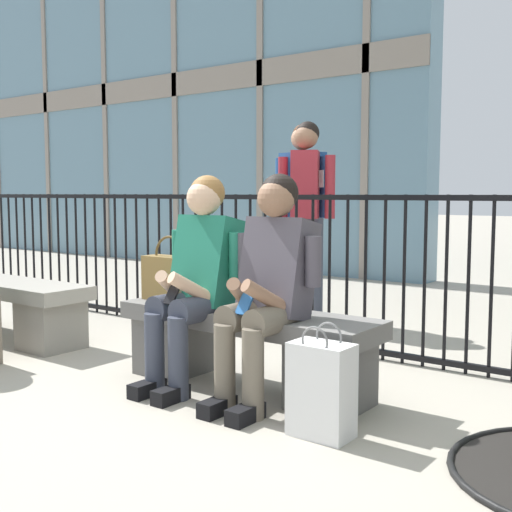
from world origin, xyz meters
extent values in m
plane|color=#A8A091|center=(0.00, 0.00, 0.00)|extent=(60.00, 60.00, 0.00)
cube|color=slate|center=(0.00, 0.00, 0.40)|extent=(1.60, 0.44, 0.10)
cube|color=#605E5B|center=(-0.56, 0.00, 0.17)|extent=(0.36, 0.37, 0.35)
cube|color=#605E5B|center=(0.56, 0.00, 0.17)|extent=(0.36, 0.37, 0.35)
cylinder|color=#383D4C|center=(-0.34, -0.18, 0.47)|extent=(0.15, 0.40, 0.15)
cylinder|color=#383D4C|center=(-0.34, -0.38, 0.23)|extent=(0.11, 0.11, 0.45)
cube|color=black|center=(-0.34, -0.44, 0.04)|extent=(0.09, 0.22, 0.08)
cylinder|color=#383D4C|center=(-0.16, -0.18, 0.47)|extent=(0.15, 0.40, 0.15)
cylinder|color=#383D4C|center=(-0.16, -0.38, 0.23)|extent=(0.11, 0.11, 0.45)
cube|color=black|center=(-0.16, -0.44, 0.04)|extent=(0.09, 0.22, 0.08)
cube|color=#1E7259|center=(-0.25, -0.04, 0.71)|extent=(0.36, 0.30, 0.55)
cylinder|color=#1E7259|center=(-0.47, -0.04, 0.76)|extent=(0.08, 0.08, 0.26)
cylinder|color=#DBAD89|center=(-0.33, -0.26, 0.59)|extent=(0.16, 0.28, 0.20)
cylinder|color=#1E7259|center=(-0.03, -0.04, 0.76)|extent=(0.08, 0.08, 0.26)
cylinder|color=#DBAD89|center=(-0.17, -0.26, 0.59)|extent=(0.16, 0.28, 0.20)
cube|color=black|center=(-0.25, -0.32, 0.57)|extent=(0.07, 0.10, 0.13)
sphere|color=#DBAD89|center=(-0.25, -0.06, 1.08)|extent=(0.20, 0.20, 0.20)
sphere|color=olive|center=(-0.25, -0.03, 1.11)|extent=(0.20, 0.20, 0.20)
cylinder|color=#6B6051|center=(0.16, -0.18, 0.47)|extent=(0.15, 0.40, 0.15)
cylinder|color=#6B6051|center=(0.16, -0.38, 0.23)|extent=(0.11, 0.11, 0.45)
cube|color=black|center=(0.16, -0.44, 0.04)|extent=(0.09, 0.22, 0.08)
cylinder|color=#6B6051|center=(0.34, -0.18, 0.47)|extent=(0.15, 0.40, 0.15)
cylinder|color=#6B6051|center=(0.34, -0.38, 0.23)|extent=(0.11, 0.11, 0.45)
cube|color=black|center=(0.34, -0.44, 0.04)|extent=(0.09, 0.22, 0.08)
cube|color=#4C4751|center=(0.25, -0.04, 0.71)|extent=(0.36, 0.30, 0.55)
cylinder|color=#4C4751|center=(0.03, -0.04, 0.76)|extent=(0.08, 0.08, 0.26)
cylinder|color=#8E664C|center=(0.17, -0.26, 0.59)|extent=(0.16, 0.28, 0.20)
cylinder|color=#4C4751|center=(0.47, -0.04, 0.76)|extent=(0.08, 0.08, 0.26)
cylinder|color=#8E664C|center=(0.33, -0.26, 0.59)|extent=(0.16, 0.28, 0.20)
cube|color=#2D6BB7|center=(0.25, -0.32, 0.57)|extent=(0.07, 0.10, 0.13)
sphere|color=#8E664C|center=(0.25, -0.06, 1.08)|extent=(0.20, 0.20, 0.20)
sphere|color=black|center=(0.25, -0.03, 1.11)|extent=(0.20, 0.20, 0.20)
cube|color=olive|center=(-0.58, -0.01, 0.59)|extent=(0.35, 0.15, 0.27)
torus|color=brown|center=(-0.58, -0.01, 0.73)|extent=(0.25, 0.02, 0.25)
cube|color=white|center=(0.73, -0.38, 0.22)|extent=(0.28, 0.18, 0.43)
torus|color=slate|center=(0.73, -0.44, 0.45)|extent=(0.14, 0.01, 0.14)
torus|color=slate|center=(0.73, -0.32, 0.45)|extent=(0.14, 0.01, 0.14)
cylinder|color=#383D4C|center=(-0.85, 1.79, 0.45)|extent=(0.13, 0.13, 0.90)
cube|color=black|center=(-0.85, 1.75, 0.03)|extent=(0.09, 0.22, 0.06)
cylinder|color=#383D4C|center=(-0.65, 1.79, 0.45)|extent=(0.13, 0.13, 0.90)
cube|color=black|center=(-0.65, 1.75, 0.03)|extent=(0.09, 0.22, 0.06)
cube|color=maroon|center=(-0.75, 1.79, 1.18)|extent=(0.37, 0.44, 0.56)
cylinder|color=maroon|center=(-0.98, 1.79, 1.16)|extent=(0.08, 0.08, 0.52)
cylinder|color=maroon|center=(-0.51, 1.79, 1.16)|extent=(0.08, 0.08, 0.52)
sphere|color=#8E664C|center=(-0.75, 1.79, 1.58)|extent=(0.20, 0.20, 0.20)
sphere|color=black|center=(-0.75, 1.81, 1.61)|extent=(0.20, 0.20, 0.20)
cylinder|color=#6B6051|center=(-0.97, 1.93, 0.45)|extent=(0.13, 0.13, 0.90)
cube|color=black|center=(-0.97, 1.89, 0.03)|extent=(0.09, 0.22, 0.06)
cylinder|color=#6B6051|center=(-0.77, 1.93, 0.45)|extent=(0.13, 0.13, 0.90)
cube|color=black|center=(-0.77, 1.89, 0.03)|extent=(0.09, 0.22, 0.06)
cube|color=#234C8C|center=(-0.87, 1.93, 1.18)|extent=(0.42, 0.31, 0.56)
cylinder|color=#234C8C|center=(-1.11, 1.93, 1.16)|extent=(0.08, 0.08, 0.52)
cylinder|color=#234C8C|center=(-0.64, 1.93, 1.16)|extent=(0.08, 0.08, 0.52)
sphere|color=tan|center=(-0.87, 1.93, 1.58)|extent=(0.20, 0.20, 0.20)
sphere|color=#472816|center=(-0.87, 1.95, 1.61)|extent=(0.20, 0.20, 0.20)
cube|color=silver|center=(-0.63, 1.83, 1.23)|extent=(0.07, 0.01, 0.14)
cylinder|color=black|center=(-4.11, 1.05, 0.55)|extent=(0.02, 0.02, 1.10)
cylinder|color=black|center=(-3.97, 1.05, 0.55)|extent=(0.02, 0.02, 1.10)
cylinder|color=black|center=(-3.83, 1.05, 0.55)|extent=(0.02, 0.02, 1.10)
cylinder|color=black|center=(-3.69, 1.05, 0.55)|extent=(0.02, 0.02, 1.10)
cylinder|color=black|center=(-3.55, 1.05, 0.55)|extent=(0.02, 0.02, 1.10)
cylinder|color=black|center=(-3.41, 1.05, 0.55)|extent=(0.02, 0.02, 1.10)
cylinder|color=black|center=(-3.27, 1.05, 0.55)|extent=(0.02, 0.02, 1.10)
cylinder|color=black|center=(-3.13, 1.05, 0.55)|extent=(0.02, 0.02, 1.10)
cylinder|color=black|center=(-3.00, 1.05, 0.55)|extent=(0.02, 0.02, 1.10)
cylinder|color=black|center=(-2.86, 1.05, 0.55)|extent=(0.02, 0.02, 1.10)
cylinder|color=black|center=(-2.72, 1.05, 0.55)|extent=(0.02, 0.02, 1.10)
cylinder|color=black|center=(-2.58, 1.05, 0.55)|extent=(0.02, 0.02, 1.10)
cylinder|color=black|center=(-2.44, 1.05, 0.55)|extent=(0.02, 0.02, 1.10)
cylinder|color=black|center=(-2.30, 1.05, 0.55)|extent=(0.02, 0.02, 1.10)
cylinder|color=black|center=(-2.16, 1.05, 0.55)|extent=(0.02, 0.02, 1.10)
cylinder|color=black|center=(-2.02, 1.05, 0.55)|extent=(0.02, 0.02, 1.10)
cylinder|color=black|center=(-1.88, 1.05, 0.55)|extent=(0.02, 0.02, 1.10)
cylinder|color=black|center=(-1.74, 1.05, 0.55)|extent=(0.02, 0.02, 1.10)
cylinder|color=black|center=(-1.60, 1.05, 0.55)|extent=(0.02, 0.02, 1.10)
cylinder|color=black|center=(-1.46, 1.05, 0.55)|extent=(0.02, 0.02, 1.10)
cylinder|color=black|center=(-1.32, 1.05, 0.55)|extent=(0.02, 0.02, 1.10)
cylinder|color=black|center=(-1.18, 1.05, 0.55)|extent=(0.02, 0.02, 1.10)
cylinder|color=black|center=(-1.04, 1.05, 0.55)|extent=(0.02, 0.02, 1.10)
cylinder|color=black|center=(-0.91, 1.05, 0.55)|extent=(0.02, 0.02, 1.10)
cylinder|color=black|center=(-0.77, 1.05, 0.55)|extent=(0.02, 0.02, 1.10)
cylinder|color=black|center=(-0.63, 1.05, 0.55)|extent=(0.02, 0.02, 1.10)
cylinder|color=black|center=(-0.49, 1.05, 0.55)|extent=(0.02, 0.02, 1.10)
cylinder|color=black|center=(-0.35, 1.05, 0.55)|extent=(0.02, 0.02, 1.10)
cylinder|color=black|center=(-0.21, 1.05, 0.55)|extent=(0.02, 0.02, 1.10)
cylinder|color=black|center=(-0.07, 1.05, 0.55)|extent=(0.02, 0.02, 1.10)
cylinder|color=black|center=(0.07, 1.05, 0.55)|extent=(0.02, 0.02, 1.10)
cylinder|color=black|center=(0.21, 1.05, 0.55)|extent=(0.02, 0.02, 1.10)
cylinder|color=black|center=(0.35, 1.05, 0.55)|extent=(0.02, 0.02, 1.10)
cylinder|color=black|center=(0.49, 1.05, 0.55)|extent=(0.02, 0.02, 1.10)
cylinder|color=black|center=(0.63, 1.05, 0.55)|extent=(0.02, 0.02, 1.10)
cylinder|color=black|center=(0.77, 1.05, 0.55)|extent=(0.02, 0.02, 1.10)
cylinder|color=black|center=(0.91, 1.05, 0.55)|extent=(0.02, 0.02, 1.10)
cylinder|color=black|center=(1.04, 1.05, 0.55)|extent=(0.02, 0.02, 1.10)
cube|color=black|center=(0.00, 1.05, 0.05)|extent=(8.22, 0.04, 0.04)
cube|color=black|center=(0.00, 1.05, 1.08)|extent=(8.22, 0.04, 0.04)
cube|color=gray|center=(-2.24, -0.10, 0.40)|extent=(1.60, 0.44, 0.10)
cube|color=gray|center=(-1.68, -0.10, 0.17)|extent=(0.36, 0.37, 0.35)
cube|color=gray|center=(-8.33, 4.64, 4.50)|extent=(0.10, 0.04, 9.00)
cube|color=gray|center=(-6.66, 4.64, 2.80)|extent=(11.63, 0.04, 0.36)
camera|label=1|loc=(2.22, -2.85, 1.11)|focal=45.51mm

